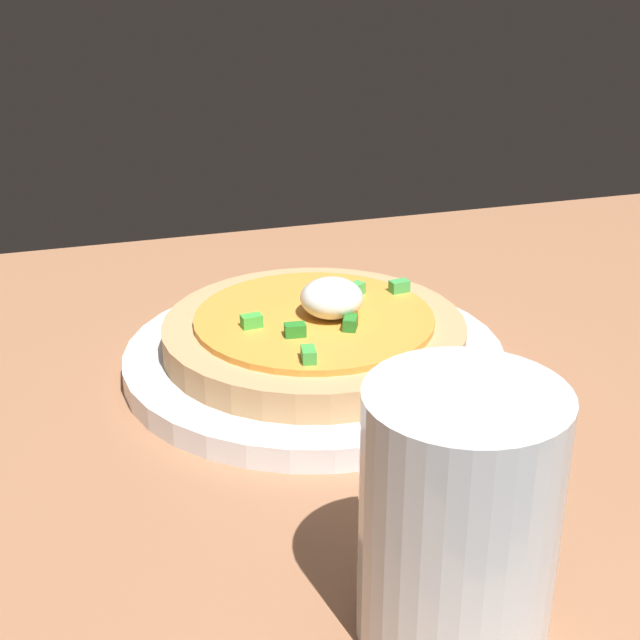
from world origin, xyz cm
name	(u,v)px	position (x,y,z in cm)	size (l,w,h in cm)	color
dining_table	(329,414)	(0.00, 0.00, 1.61)	(99.81, 64.87, 3.22)	#A46E4C
plate	(320,358)	(-0.39, -3.19, 3.98)	(24.67, 24.67, 1.53)	white
pizza	(321,331)	(-0.42, -3.17, 5.97)	(19.52, 19.52, 4.85)	tan
cup_near	(458,524)	(1.25, 21.30, 8.55)	(8.02, 8.02, 11.25)	silver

